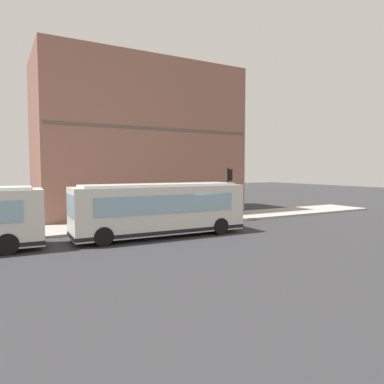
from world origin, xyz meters
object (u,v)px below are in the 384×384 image
Objects in this scene: pedestrian_near_building_entrance at (186,205)px; newspaper_vending_box at (130,217)px; pedestrian_by_light_pole at (175,209)px; city_bus_nearside at (160,210)px; fire_hydrant at (237,210)px; traffic_light_near_corner at (229,183)px; pedestrian_near_hydrant at (225,204)px.

pedestrian_near_building_entrance is 1.83× the size of newspaper_vending_box.
pedestrian_by_light_pole reaches higher than newspaper_vending_box.
fire_hydrant is (4.85, -9.14, -1.04)m from city_bus_nearside.
pedestrian_by_light_pole is at bearing -106.96° from newspaper_vending_box.
pedestrian_by_light_pole reaches higher than fire_hydrant.
city_bus_nearside is at bearing 140.29° from pedestrian_near_building_entrance.
newspaper_vending_box reaches higher than fire_hydrant.
city_bus_nearside is 4.58m from newspaper_vending_box.
fire_hydrant is at bearing -62.04° from city_bus_nearside.
city_bus_nearside is at bearing 113.57° from traffic_light_near_corner.
city_bus_nearside reaches higher than newspaper_vending_box.
pedestrian_near_hydrant is at bearing -94.27° from newspaper_vending_box.
fire_hydrant is 9.39m from newspaper_vending_box.
pedestrian_near_hydrant reaches higher than newspaper_vending_box.
pedestrian_by_light_pole is at bearing -37.68° from city_bus_nearside.
pedestrian_by_light_pole is 3.16m from newspaper_vending_box.
traffic_light_near_corner is 1.90m from pedestrian_near_hydrant.
fire_hydrant is at bearing -78.58° from pedestrian_by_light_pole.
pedestrian_by_light_pole is at bearing 83.65° from traffic_light_near_corner.
traffic_light_near_corner is at bearing 164.12° from pedestrian_near_hydrant.
pedestrian_near_hydrant reaches higher than pedestrian_near_building_entrance.
pedestrian_by_light_pole is (3.56, -2.75, -0.46)m from city_bus_nearside.
pedestrian_near_building_entrance is 0.95× the size of pedestrian_near_hydrant.
traffic_light_near_corner is at bearing -66.43° from city_bus_nearside.
fire_hydrant is 0.45× the size of pedestrian_near_building_entrance.
traffic_light_near_corner reaches higher than newspaper_vending_box.
pedestrian_by_light_pole is at bearing 101.42° from fire_hydrant.
pedestrian_near_hydrant is at bearing -125.87° from pedestrian_near_building_entrance.
pedestrian_near_hydrant is (0.83, -0.24, -1.69)m from traffic_light_near_corner.
pedestrian_near_building_entrance is 3.12m from pedestrian_near_hydrant.
traffic_light_near_corner is at bearing -96.35° from pedestrian_by_light_pole.
city_bus_nearside reaches higher than pedestrian_by_light_pole.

